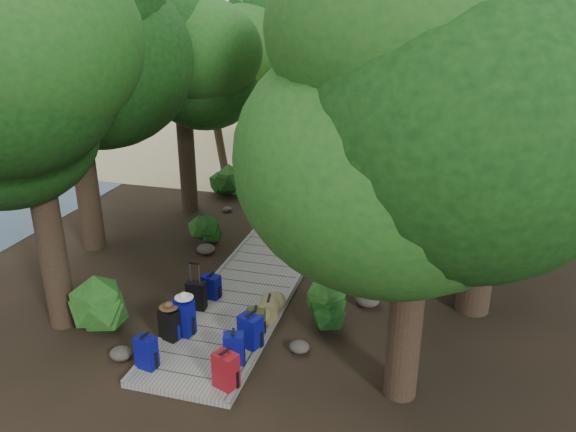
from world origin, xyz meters
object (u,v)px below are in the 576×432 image
(backpack_left_d, at_px, (211,285))
(kayak, at_px, (266,145))
(duffel_right_khaki, at_px, (269,308))
(lone_suitcase_on_sand, at_px, (344,166))
(backpack_left_c, at_px, (182,316))
(backpack_right_d, at_px, (256,320))
(backpack_right_c, at_px, (250,330))
(suitcase_on_boardwalk, at_px, (196,295))
(backpack_right_b, at_px, (234,347))
(backpack_left_a, at_px, (146,351))
(backpack_right_a, at_px, (226,369))
(backpack_left_b, at_px, (170,323))
(sun_lounger, at_px, (428,156))

(backpack_left_d, relative_size, kayak, 0.17)
(duffel_right_khaki, xyz_separation_m, lone_suitcase_on_sand, (-0.33, 10.37, 0.05))
(backpack_left_c, relative_size, kayak, 0.24)
(backpack_right_d, bearing_deg, backpack_right_c, -92.21)
(suitcase_on_boardwalk, bearing_deg, backpack_right_d, -22.95)
(backpack_left_c, distance_m, backpack_right_b, 1.44)
(backpack_left_a, relative_size, duffel_right_khaki, 1.04)
(kayak, bearing_deg, backpack_right_a, -74.87)
(backpack_left_b, bearing_deg, kayak, 118.17)
(backpack_left_d, distance_m, kayak, 13.24)
(backpack_left_b, distance_m, suitcase_on_boardwalk, 1.16)
(backpack_left_a, xyz_separation_m, backpack_right_d, (1.51, 1.55, -0.06))
(backpack_right_a, bearing_deg, sun_lounger, 100.79)
(backpack_left_b, bearing_deg, backpack_left_a, -71.71)
(backpack_right_d, bearing_deg, backpack_right_b, -102.08)
(backpack_left_a, bearing_deg, lone_suitcase_on_sand, 94.28)
(backpack_right_a, bearing_deg, backpack_left_b, 166.78)
(backpack_right_b, relative_size, backpack_right_c, 0.93)
(backpack_left_c, relative_size, backpack_right_a, 1.11)
(backpack_left_a, relative_size, backpack_left_c, 0.84)
(backpack_right_d, relative_size, lone_suitcase_on_sand, 0.76)
(backpack_right_b, xyz_separation_m, kayak, (-4.23, 15.00, -0.27))
(backpack_right_c, relative_size, duffel_right_khaki, 1.11)
(backpack_left_b, bearing_deg, backpack_left_c, 71.86)
(backpack_left_d, bearing_deg, lone_suitcase_on_sand, 94.72)
(backpack_right_b, relative_size, duffel_right_khaki, 1.03)
(backpack_left_d, distance_m, duffel_right_khaki, 1.53)
(backpack_left_c, height_order, backpack_right_d, backpack_left_c)
(backpack_left_a, bearing_deg, backpack_left_b, 100.81)
(backpack_left_b, distance_m, backpack_right_d, 1.64)
(backpack_right_b, relative_size, backpack_right_d, 1.19)
(suitcase_on_boardwalk, height_order, kayak, suitcase_on_boardwalk)
(backpack_right_d, bearing_deg, backpack_left_c, -172.38)
(backpack_left_a, height_order, lone_suitcase_on_sand, backpack_left_a)
(backpack_right_a, relative_size, backpack_right_c, 1.01)
(backpack_left_c, relative_size, backpack_left_d, 1.38)
(backpack_left_d, height_order, backpack_right_d, backpack_left_d)
(backpack_left_a, relative_size, backpack_left_d, 1.17)
(backpack_left_d, relative_size, backpack_right_c, 0.81)
(backpack_left_d, height_order, lone_suitcase_on_sand, lone_suitcase_on_sand)
(backpack_left_c, relative_size, backpack_right_d, 1.43)
(backpack_right_c, xyz_separation_m, sun_lounger, (2.64, 13.96, -0.14))
(backpack_right_a, height_order, kayak, backpack_right_a)
(backpack_right_a, distance_m, kayak, 16.25)
(backpack_left_d, distance_m, sun_lounger, 13.09)
(backpack_left_a, bearing_deg, backpack_left_d, 97.34)
(backpack_left_c, xyz_separation_m, backpack_left_d, (-0.03, 1.47, -0.11))
(backpack_left_b, relative_size, kayak, 0.21)
(backpack_left_c, height_order, backpack_right_c, backpack_left_c)
(backpack_left_b, height_order, kayak, backpack_left_b)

